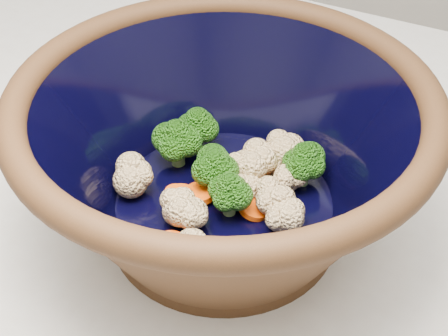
% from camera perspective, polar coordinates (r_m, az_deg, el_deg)
% --- Properties ---
extents(mixing_bowl, '(0.45, 0.45, 0.17)m').
position_cam_1_polar(mixing_bowl, '(0.57, 0.00, 1.23)').
color(mixing_bowl, black).
rests_on(mixing_bowl, counter).
extents(vegetable_pile, '(0.18, 0.20, 0.06)m').
position_cam_1_polar(vegetable_pile, '(0.60, 0.05, -0.25)').
color(vegetable_pile, '#608442').
rests_on(vegetable_pile, mixing_bowl).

